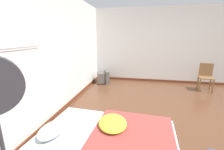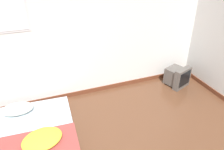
# 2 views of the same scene
# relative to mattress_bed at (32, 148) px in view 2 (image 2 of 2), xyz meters

# --- Properties ---
(wall_back) EXTENTS (7.94, 0.08, 2.60)m
(wall_back) POSITION_rel_mattress_bed_xyz_m (0.81, 1.27, 1.17)
(wall_back) COLOR silver
(wall_back) RESTS_ON ground_plane
(mattress_bed) EXTENTS (1.39, 2.11, 0.33)m
(mattress_bed) POSITION_rel_mattress_bed_xyz_m (0.00, 0.00, 0.00)
(mattress_bed) COLOR silver
(mattress_bed) RESTS_ON ground_plane
(crt_tv) EXTENTS (0.52, 0.52, 0.44)m
(crt_tv) POSITION_rel_mattress_bed_xyz_m (3.05, 0.84, 0.09)
(crt_tv) COLOR #56514C
(crt_tv) RESTS_ON ground_plane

